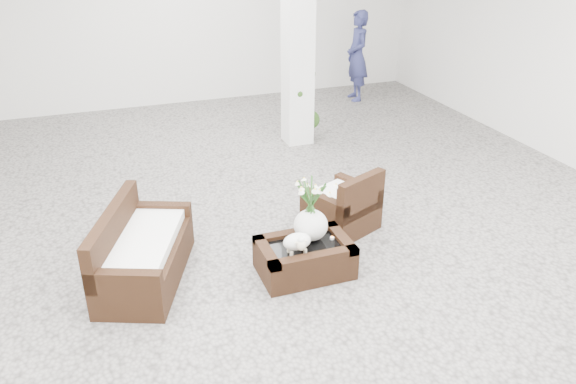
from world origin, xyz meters
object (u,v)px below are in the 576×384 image
object	(u,v)px
loveseat	(144,246)
topiary	(300,91)
armchair	(342,199)
coffee_table	(305,259)

from	to	relation	value
loveseat	topiary	world-z (taller)	topiary
topiary	loveseat	bearing A→B (deg)	-132.10
armchair	loveseat	distance (m)	2.23
topiary	coffee_table	bearing A→B (deg)	-110.19
loveseat	armchair	bearing A→B (deg)	-60.79
armchair	loveseat	bearing A→B (deg)	-16.54
armchair	coffee_table	bearing A→B (deg)	20.85
armchair	topiary	distance (m)	2.89
coffee_table	armchair	distance (m)	1.03
armchair	loveseat	xyz separation A→B (m)	(-2.21, -0.28, 0.01)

